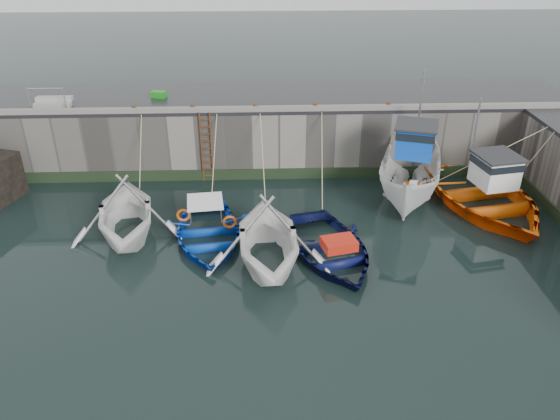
{
  "coord_description": "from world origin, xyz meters",
  "views": [
    {
      "loc": [
        0.36,
        -12.64,
        10.6
      ],
      "look_at": [
        1.05,
        4.73,
        1.2
      ],
      "focal_mm": 35.0,
      "sensor_mm": 36.0,
      "label": 1
    }
  ],
  "objects_px": {
    "boat_near_blue": "(208,239)",
    "boat_far_white": "(411,175)",
    "fish_crate": "(159,94)",
    "bollard_a": "(134,109)",
    "bollard_b": "(193,108)",
    "boat_near_white": "(129,235)",
    "bollard_e": "(388,106)",
    "ladder": "(206,148)",
    "bollard_d": "(315,106)",
    "boat_near_blacktrim": "(268,263)",
    "boat_far_orange": "(482,194)",
    "boat_near_navy": "(329,255)",
    "bollard_c": "(255,107)"
  },
  "relations": [
    {
      "from": "boat_near_blue",
      "to": "boat_far_white",
      "type": "xyz_separation_m",
      "value": [
        8.3,
        3.08,
        1.08
      ]
    },
    {
      "from": "bollard_e",
      "to": "boat_far_orange",
      "type": "bearing_deg",
      "value": -42.0
    },
    {
      "from": "boat_near_blacktrim",
      "to": "boat_far_orange",
      "type": "relative_size",
      "value": 0.64
    },
    {
      "from": "fish_crate",
      "to": "bollard_b",
      "type": "xyz_separation_m",
      "value": [
        1.79,
        -2.11,
        -0.0
      ]
    },
    {
      "from": "boat_near_blue",
      "to": "boat_far_white",
      "type": "relative_size",
      "value": 0.71
    },
    {
      "from": "bollard_d",
      "to": "bollard_b",
      "type": "bearing_deg",
      "value": 180.0
    },
    {
      "from": "boat_near_blue",
      "to": "bollard_c",
      "type": "height_order",
      "value": "bollard_c"
    },
    {
      "from": "boat_far_white",
      "to": "bollard_d",
      "type": "relative_size",
      "value": 25.21
    },
    {
      "from": "ladder",
      "to": "bollard_d",
      "type": "height_order",
      "value": "bollard_d"
    },
    {
      "from": "boat_far_white",
      "to": "fish_crate",
      "type": "height_order",
      "value": "boat_far_white"
    },
    {
      "from": "boat_far_orange",
      "to": "bollard_e",
      "type": "height_order",
      "value": "boat_far_orange"
    },
    {
      "from": "boat_far_white",
      "to": "bollard_a",
      "type": "relative_size",
      "value": 25.21
    },
    {
      "from": "boat_near_white",
      "to": "bollard_b",
      "type": "xyz_separation_m",
      "value": [
        2.15,
        5.03,
        3.3
      ]
    },
    {
      "from": "boat_near_white",
      "to": "bollard_e",
      "type": "relative_size",
      "value": 17.95
    },
    {
      "from": "boat_far_white",
      "to": "bollard_e",
      "type": "bearing_deg",
      "value": 123.46
    },
    {
      "from": "ladder",
      "to": "boat_far_orange",
      "type": "height_order",
      "value": "boat_far_orange"
    },
    {
      "from": "boat_near_white",
      "to": "boat_far_orange",
      "type": "distance_m",
      "value": 14.26
    },
    {
      "from": "ladder",
      "to": "boat_far_white",
      "type": "bearing_deg",
      "value": -13.44
    },
    {
      "from": "boat_near_blue",
      "to": "bollard_c",
      "type": "relative_size",
      "value": 17.94
    },
    {
      "from": "boat_near_white",
      "to": "fish_crate",
      "type": "relative_size",
      "value": 7.64
    },
    {
      "from": "boat_near_blue",
      "to": "boat_near_navy",
      "type": "relative_size",
      "value": 0.97
    },
    {
      "from": "ladder",
      "to": "boat_near_white",
      "type": "xyz_separation_m",
      "value": [
        -2.65,
        -4.7,
        -1.59
      ]
    },
    {
      "from": "boat_near_white",
      "to": "bollard_d",
      "type": "relative_size",
      "value": 17.95
    },
    {
      "from": "fish_crate",
      "to": "bollard_a",
      "type": "distance_m",
      "value": 2.23
    },
    {
      "from": "boat_far_white",
      "to": "boat_far_orange",
      "type": "height_order",
      "value": "boat_far_white"
    },
    {
      "from": "ladder",
      "to": "fish_crate",
      "type": "relative_size",
      "value": 4.87
    },
    {
      "from": "boat_near_white",
      "to": "boat_near_blue",
      "type": "xyz_separation_m",
      "value": [
        3.01,
        -0.45,
        0.0
      ]
    },
    {
      "from": "boat_near_blacktrim",
      "to": "bollard_b",
      "type": "bearing_deg",
      "value": 109.77
    },
    {
      "from": "fish_crate",
      "to": "bollard_a",
      "type": "height_order",
      "value": "same"
    },
    {
      "from": "ladder",
      "to": "boat_near_blacktrim",
      "type": "height_order",
      "value": "ladder"
    },
    {
      "from": "boat_far_orange",
      "to": "bollard_d",
      "type": "xyz_separation_m",
      "value": [
        -6.68,
        3.13,
        2.8
      ]
    },
    {
      "from": "boat_near_blue",
      "to": "bollard_b",
      "type": "distance_m",
      "value": 6.46
    },
    {
      "from": "boat_near_navy",
      "to": "boat_far_white",
      "type": "distance_m",
      "value": 5.92
    },
    {
      "from": "boat_far_orange",
      "to": "bollard_b",
      "type": "relative_size",
      "value": 29.43
    },
    {
      "from": "ladder",
      "to": "boat_near_blue",
      "type": "bearing_deg",
      "value": -86.02
    },
    {
      "from": "ladder",
      "to": "boat_far_white",
      "type": "relative_size",
      "value": 0.45
    },
    {
      "from": "bollard_e",
      "to": "boat_near_white",
      "type": "bearing_deg",
      "value": -154.71
    },
    {
      "from": "boat_far_orange",
      "to": "bollard_d",
      "type": "height_order",
      "value": "boat_far_orange"
    },
    {
      "from": "boat_far_orange",
      "to": "bollard_e",
      "type": "distance_m",
      "value": 5.45
    },
    {
      "from": "boat_near_white",
      "to": "bollard_e",
      "type": "height_order",
      "value": "bollard_e"
    },
    {
      "from": "boat_far_white",
      "to": "bollard_b",
      "type": "bearing_deg",
      "value": -176.51
    },
    {
      "from": "ladder",
      "to": "fish_crate",
      "type": "bearing_deg",
      "value": 133.07
    },
    {
      "from": "boat_near_white",
      "to": "bollard_c",
      "type": "bearing_deg",
      "value": 36.59
    },
    {
      "from": "ladder",
      "to": "boat_far_orange",
      "type": "distance_m",
      "value": 11.86
    },
    {
      "from": "boat_far_orange",
      "to": "boat_near_blacktrim",
      "type": "bearing_deg",
      "value": -166.37
    },
    {
      "from": "bollard_d",
      "to": "boat_near_blacktrim",
      "type": "bearing_deg",
      "value": -107.41
    },
    {
      "from": "fish_crate",
      "to": "boat_near_blacktrim",
      "type": "bearing_deg",
      "value": -46.07
    },
    {
      "from": "fish_crate",
      "to": "boat_near_blue",
      "type": "bearing_deg",
      "value": -54.49
    },
    {
      "from": "ladder",
      "to": "bollard_d",
      "type": "relative_size",
      "value": 11.43
    },
    {
      "from": "ladder",
      "to": "bollard_a",
      "type": "distance_m",
      "value": 3.47
    }
  ]
}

